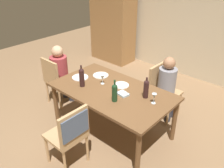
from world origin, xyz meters
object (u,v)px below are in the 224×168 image
at_px(wine_bottle_tall_green, 146,88).
at_px(dinner_plate_guest_right, 121,85).
at_px(chair_far_right, 161,87).
at_px(dinner_plate_host, 80,77).
at_px(armoire_cabinet, 113,18).
at_px(wine_glass_near_left, 102,78).
at_px(wine_glass_centre, 154,96).
at_px(wine_bottle_dark_red, 82,77).
at_px(person_man_bearded, 168,84).
at_px(dinner_plate_guest_left, 101,75).
at_px(chair_left_end, 56,78).
at_px(person_woman_host, 61,70).
at_px(wine_bottle_short_olive, 115,92).
at_px(dining_table, 112,94).
at_px(chair_near, 71,131).

xyz_separation_m(wine_bottle_tall_green, dinner_plate_guest_right, (-0.48, 0.03, -0.14)).
xyz_separation_m(chair_far_right, dinner_plate_host, (-0.98, -0.95, 0.22)).
height_order(armoire_cabinet, wine_glass_near_left, armoire_cabinet).
bearing_deg(wine_glass_centre, wine_bottle_dark_red, -163.33).
xyz_separation_m(wine_glass_near_left, dinner_plate_host, (-0.41, -0.10, -0.10)).
height_order(person_man_bearded, dinner_plate_guest_left, person_man_bearded).
distance_m(chair_far_right, wine_bottle_tall_green, 0.84).
bearing_deg(dinner_plate_guest_left, dinner_plate_host, -125.69).
relative_size(chair_left_end, dinner_plate_guest_right, 3.79).
distance_m(person_woman_host, wine_bottle_short_olive, 1.55).
relative_size(wine_bottle_tall_green, dinner_plate_host, 1.19).
relative_size(dining_table, wine_glass_near_left, 12.21).
height_order(chair_far_right, person_woman_host, person_woman_host).
relative_size(person_woman_host, person_man_bearded, 1.02).
xyz_separation_m(chair_far_right, person_woman_host, (-1.61, -0.88, 0.12)).
bearing_deg(chair_left_end, person_woman_host, 90.00).
height_order(wine_bottle_tall_green, wine_glass_near_left, wine_bottle_tall_green).
bearing_deg(chair_far_right, wine_glass_centre, 22.97).
xyz_separation_m(chair_left_end, person_man_bearded, (1.72, 0.99, 0.11)).
bearing_deg(dinner_plate_guest_right, wine_glass_near_left, -150.08).
distance_m(person_man_bearded, wine_bottle_short_olive, 1.15).
distance_m(wine_bottle_tall_green, dinner_plate_guest_left, 0.96).
bearing_deg(wine_bottle_short_olive, person_man_bearded, 79.22).
xyz_separation_m(person_man_bearded, wine_bottle_tall_green, (0.06, -0.74, 0.25)).
height_order(dining_table, dinner_plate_host, dinner_plate_host).
distance_m(person_woman_host, wine_bottle_dark_red, 0.94).
bearing_deg(wine_glass_near_left, dining_table, -10.70).
relative_size(armoire_cabinet, chair_near, 2.37).
bearing_deg(person_man_bearded, wine_glass_centre, 15.75).
bearing_deg(armoire_cabinet, person_man_bearded, -29.27).
distance_m(wine_glass_near_left, wine_glass_centre, 0.90).
xyz_separation_m(dinner_plate_guest_left, dinner_plate_guest_right, (0.47, -0.03, 0.00)).
xyz_separation_m(chair_left_end, wine_glass_near_left, (1.05, 0.13, 0.32)).
xyz_separation_m(person_man_bearded, wine_glass_near_left, (-0.67, -0.86, 0.21)).
bearing_deg(chair_far_right, dining_table, -19.64).
bearing_deg(dinner_plate_host, dining_table, 4.46).
xyz_separation_m(person_man_bearded, wine_glass_centre, (0.22, -0.80, 0.21)).
relative_size(person_man_bearded, dinner_plate_guest_left, 4.29).
height_order(wine_bottle_short_olive, wine_glass_centre, wine_bottle_short_olive).
relative_size(person_man_bearded, wine_glass_centre, 7.44).
relative_size(armoire_cabinet, chair_far_right, 2.37).
relative_size(dining_table, dinner_plate_host, 6.92).
xyz_separation_m(armoire_cabinet, dinner_plate_guest_right, (2.02, -2.08, -0.34)).
xyz_separation_m(wine_bottle_dark_red, wine_bottle_short_olive, (0.64, 0.02, -0.02)).
bearing_deg(wine_bottle_short_olive, armoire_cabinet, 132.13).
xyz_separation_m(wine_glass_near_left, dinner_plate_guest_right, (0.25, 0.15, -0.10)).
distance_m(wine_glass_centre, dinner_plate_guest_right, 0.66).
height_order(person_woman_host, dinner_plate_host, person_woman_host).
bearing_deg(person_woman_host, dinner_plate_host, -6.89).
distance_m(armoire_cabinet, person_woman_host, 2.40).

